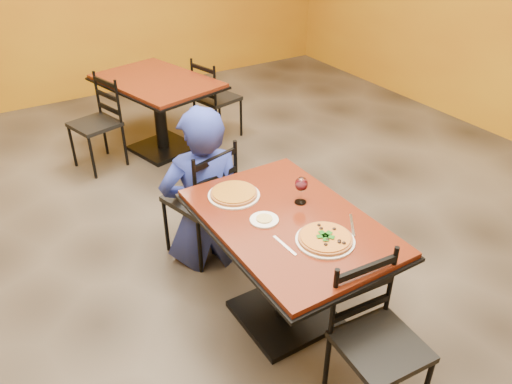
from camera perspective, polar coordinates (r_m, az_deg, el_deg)
floor at (r=3.55m, az=-1.32°, el=-9.11°), size 7.00×8.00×0.01m
table_main at (r=2.87m, az=3.65°, el=-6.27°), size 0.83×1.23×0.75m
table_second at (r=5.00m, az=-11.17°, el=10.50°), size 1.10×1.38×0.75m
chair_main_near at (r=2.58m, az=14.13°, el=-16.90°), size 0.41×0.41×0.85m
chair_main_far at (r=3.51m, az=-6.48°, el=-0.76°), size 0.50×0.50×0.89m
chair_second_left at (r=4.89m, az=-18.04°, el=7.36°), size 0.48×0.48×0.86m
chair_second_right at (r=5.29m, az=-4.47°, el=10.66°), size 0.46×0.46×0.85m
diner at (r=3.38m, az=-6.18°, el=0.61°), size 0.66×0.51×1.17m
plate_main at (r=2.61m, az=7.94°, el=-5.53°), size 0.31×0.31×0.01m
pizza_main at (r=2.60m, az=7.97°, el=-5.25°), size 0.28×0.28×0.02m
plate_far at (r=2.95m, az=-2.56°, el=-0.37°), size 0.31×0.31×0.01m
pizza_far at (r=2.94m, az=-2.56°, el=-0.11°), size 0.28×0.28×0.02m
side_plate at (r=2.74m, az=0.95°, el=-3.22°), size 0.16×0.16×0.01m
dip at (r=2.73m, az=0.95°, el=-3.06°), size 0.09×0.09×0.01m
wine_glass at (r=2.86m, az=5.21°, el=0.32°), size 0.08×0.08×0.18m
fork at (r=2.56m, az=3.32°, el=-6.15°), size 0.02×0.19×0.00m
knife at (r=2.75m, az=10.99°, el=-3.76°), size 0.14×0.18×0.00m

